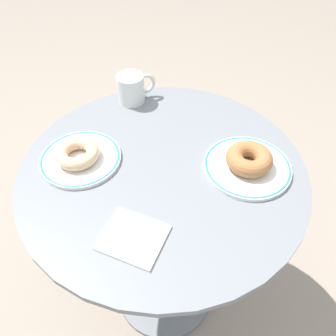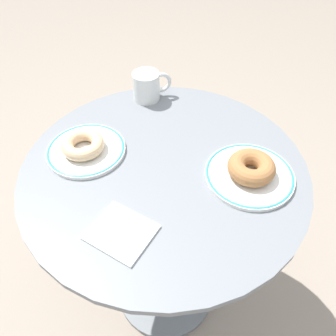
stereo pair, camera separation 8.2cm
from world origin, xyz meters
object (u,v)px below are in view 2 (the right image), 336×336
object	(u,v)px
plate_right	(249,176)
donut_glazed	(83,145)
plate_left	(86,150)
coffee_mug	(148,86)
cafe_table	(165,219)
paper_napkin	(121,232)
donut_cinnamon	(251,169)

from	to	relation	value
plate_right	donut_glazed	bearing A→B (deg)	177.27
plate_left	coffee_mug	world-z (taller)	coffee_mug
cafe_table	coffee_mug	size ratio (longest dim) A/B	6.40
paper_napkin	donut_cinnamon	bearing A→B (deg)	37.25
donut_glazed	donut_cinnamon	xyz separation A→B (m)	(0.43, -0.02, 0.00)
cafe_table	paper_napkin	xyz separation A→B (m)	(-0.06, -0.21, 0.23)
cafe_table	donut_glazed	xyz separation A→B (m)	(-0.22, 0.02, 0.26)
cafe_table	donut_glazed	size ratio (longest dim) A/B	6.64
plate_right	cafe_table	bearing A→B (deg)	178.89
cafe_table	donut_glazed	bearing A→B (deg)	175.69
plate_left	plate_right	bearing A→B (deg)	-3.39
cafe_table	plate_left	distance (m)	0.32
plate_right	paper_napkin	distance (m)	0.34
cafe_table	donut_cinnamon	world-z (taller)	donut_cinnamon
cafe_table	paper_napkin	bearing A→B (deg)	-105.18
plate_right	donut_cinnamon	size ratio (longest dim) A/B	1.90
donut_glazed	plate_right	bearing A→B (deg)	-2.73
coffee_mug	plate_left	bearing A→B (deg)	-112.70
coffee_mug	donut_cinnamon	bearing A→B (deg)	-42.94
donut_cinnamon	donut_glazed	bearing A→B (deg)	177.27
paper_napkin	plate_right	bearing A→B (deg)	37.25
plate_right	paper_napkin	size ratio (longest dim) A/B	1.70
cafe_table	coffee_mug	bearing A→B (deg)	109.35
donut_cinnamon	paper_napkin	world-z (taller)	donut_cinnamon
plate_right	donut_glazed	size ratio (longest dim) A/B	1.96
plate_left	donut_cinnamon	distance (m)	0.43
donut_glazed	donut_cinnamon	bearing A→B (deg)	-2.73
donut_glazed	paper_napkin	bearing A→B (deg)	-54.69
donut_cinnamon	plate_right	bearing A→B (deg)	0.00
donut_glazed	donut_cinnamon	size ratio (longest dim) A/B	0.97
coffee_mug	paper_napkin	bearing A→B (deg)	-84.89
plate_left	donut_glazed	world-z (taller)	donut_glazed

